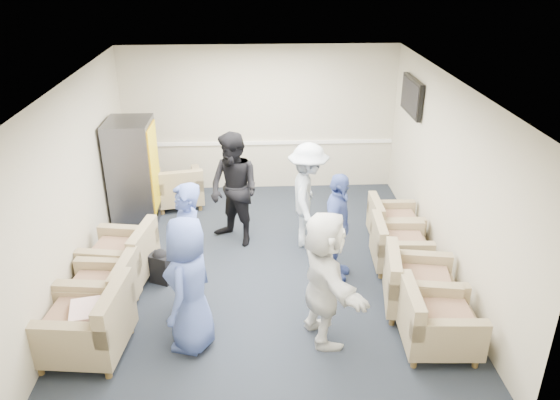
{
  "coord_description": "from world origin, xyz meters",
  "views": [
    {
      "loc": [
        -0.11,
        -6.74,
        4.22
      ],
      "look_at": [
        0.23,
        0.2,
        1.0
      ],
      "focal_mm": 35.0,
      "sensor_mm": 36.0,
      "label": 1
    }
  ],
  "objects_px": {
    "person_front_left": "(189,285)",
    "person_front_right": "(324,278)",
    "armchair_left_mid": "(104,293)",
    "armchair_right_midfar": "(397,247)",
    "person_mid_right": "(337,227)",
    "person_back_left": "(234,190)",
    "armchair_right_near": "(434,323)",
    "armchair_right_far": "(392,224)",
    "armchair_corner": "(179,189)",
    "armchair_left_far": "(124,257)",
    "person_mid_left": "(188,252)",
    "armchair_left_near": "(89,326)",
    "armchair_right_midnear": "(415,287)",
    "person_back_right": "(308,196)",
    "vending_machine": "(134,173)"
  },
  "relations": [
    {
      "from": "person_front_left",
      "to": "person_front_right",
      "type": "relative_size",
      "value": 0.99
    },
    {
      "from": "armchair_left_mid",
      "to": "armchair_right_midfar",
      "type": "height_order",
      "value": "armchair_left_mid"
    },
    {
      "from": "armchair_right_midfar",
      "to": "person_mid_right",
      "type": "height_order",
      "value": "person_mid_right"
    },
    {
      "from": "person_back_left",
      "to": "armchair_left_mid",
      "type": "bearing_deg",
      "value": -88.63
    },
    {
      "from": "armchair_right_near",
      "to": "person_front_left",
      "type": "distance_m",
      "value": 2.82
    },
    {
      "from": "armchair_right_near",
      "to": "armchair_right_far",
      "type": "height_order",
      "value": "armchair_right_near"
    },
    {
      "from": "armchair_corner",
      "to": "person_mid_right",
      "type": "xyz_separation_m",
      "value": [
        2.45,
        -2.44,
        0.45
      ]
    },
    {
      "from": "person_front_right",
      "to": "armchair_corner",
      "type": "bearing_deg",
      "value": 16.46
    },
    {
      "from": "armchair_left_far",
      "to": "person_mid_left",
      "type": "xyz_separation_m",
      "value": [
        1.0,
        -0.83,
        0.54
      ]
    },
    {
      "from": "armchair_corner",
      "to": "person_back_left",
      "type": "bearing_deg",
      "value": 115.59
    },
    {
      "from": "armchair_right_near",
      "to": "person_front_left",
      "type": "height_order",
      "value": "person_front_left"
    },
    {
      "from": "armchair_right_far",
      "to": "person_mid_left",
      "type": "height_order",
      "value": "person_mid_left"
    },
    {
      "from": "armchair_left_near",
      "to": "armchair_right_far",
      "type": "relative_size",
      "value": 1.34
    },
    {
      "from": "armchair_left_far",
      "to": "armchair_right_midnear",
      "type": "relative_size",
      "value": 1.0
    },
    {
      "from": "armchair_left_far",
      "to": "armchair_right_near",
      "type": "height_order",
      "value": "armchair_left_far"
    },
    {
      "from": "person_mid_right",
      "to": "armchair_right_midfar",
      "type": "bearing_deg",
      "value": -54.47
    },
    {
      "from": "person_back_right",
      "to": "armchair_left_far",
      "type": "bearing_deg",
      "value": 113.56
    },
    {
      "from": "armchair_left_mid",
      "to": "person_mid_right",
      "type": "relative_size",
      "value": 0.58
    },
    {
      "from": "armchair_left_far",
      "to": "armchair_right_midnear",
      "type": "height_order",
      "value": "armchair_right_midnear"
    },
    {
      "from": "person_mid_right",
      "to": "armchair_corner",
      "type": "bearing_deg",
      "value": 67.14
    },
    {
      "from": "armchair_left_near",
      "to": "armchair_left_mid",
      "type": "xyz_separation_m",
      "value": [
        -0.01,
        0.71,
        -0.04
      ]
    },
    {
      "from": "armchair_corner",
      "to": "person_front_left",
      "type": "height_order",
      "value": "person_front_left"
    },
    {
      "from": "vending_machine",
      "to": "person_mid_left",
      "type": "relative_size",
      "value": 1.0
    },
    {
      "from": "armchair_left_far",
      "to": "vending_machine",
      "type": "height_order",
      "value": "vending_machine"
    },
    {
      "from": "armchair_left_far",
      "to": "person_front_right",
      "type": "height_order",
      "value": "person_front_right"
    },
    {
      "from": "vending_machine",
      "to": "armchair_corner",
      "type": "bearing_deg",
      "value": 42.06
    },
    {
      "from": "armchair_corner",
      "to": "person_front_left",
      "type": "bearing_deg",
      "value": 87.45
    },
    {
      "from": "armchair_right_midnear",
      "to": "person_front_left",
      "type": "relative_size",
      "value": 0.61
    },
    {
      "from": "person_front_left",
      "to": "person_mid_left",
      "type": "distance_m",
      "value": 0.63
    },
    {
      "from": "armchair_left_far",
      "to": "armchair_corner",
      "type": "distance_m",
      "value": 2.41
    },
    {
      "from": "armchair_right_near",
      "to": "armchair_corner",
      "type": "distance_m",
      "value": 5.22
    },
    {
      "from": "armchair_left_near",
      "to": "person_back_left",
      "type": "relative_size",
      "value": 0.58
    },
    {
      "from": "armchair_right_far",
      "to": "person_back_left",
      "type": "height_order",
      "value": "person_back_left"
    },
    {
      "from": "armchair_left_mid",
      "to": "person_front_right",
      "type": "distance_m",
      "value": 2.77
    },
    {
      "from": "armchair_right_near",
      "to": "armchair_corner",
      "type": "relative_size",
      "value": 0.92
    },
    {
      "from": "vending_machine",
      "to": "armchair_right_midfar",
      "type": "bearing_deg",
      "value": -22.5
    },
    {
      "from": "armchair_left_near",
      "to": "person_mid_right",
      "type": "xyz_separation_m",
      "value": [
        2.99,
        1.46,
        0.41
      ]
    },
    {
      "from": "person_mid_right",
      "to": "person_front_right",
      "type": "height_order",
      "value": "person_front_right"
    },
    {
      "from": "armchair_right_midfar",
      "to": "person_back_right",
      "type": "height_order",
      "value": "person_back_right"
    },
    {
      "from": "armchair_right_far",
      "to": "person_front_right",
      "type": "distance_m",
      "value": 2.69
    },
    {
      "from": "person_front_right",
      "to": "armchair_right_midnear",
      "type": "bearing_deg",
      "value": -81.43
    },
    {
      "from": "armchair_left_near",
      "to": "person_front_right",
      "type": "bearing_deg",
      "value": 99.69
    },
    {
      "from": "person_mid_left",
      "to": "armchair_right_near",
      "type": "bearing_deg",
      "value": 61.43
    },
    {
      "from": "armchair_right_midnear",
      "to": "armchair_right_far",
      "type": "height_order",
      "value": "armchair_right_midnear"
    },
    {
      "from": "armchair_right_near",
      "to": "armchair_right_midfar",
      "type": "height_order",
      "value": "armchair_right_near"
    },
    {
      "from": "person_front_left",
      "to": "person_back_left",
      "type": "distance_m",
      "value": 2.47
    },
    {
      "from": "armchair_left_far",
      "to": "armchair_corner",
      "type": "bearing_deg",
      "value": 178.24
    },
    {
      "from": "person_back_left",
      "to": "vending_machine",
      "type": "bearing_deg",
      "value": -163.3
    },
    {
      "from": "person_front_right",
      "to": "vending_machine",
      "type": "bearing_deg",
      "value": 27.8
    },
    {
      "from": "armchair_right_near",
      "to": "vending_machine",
      "type": "height_order",
      "value": "vending_machine"
    }
  ]
}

